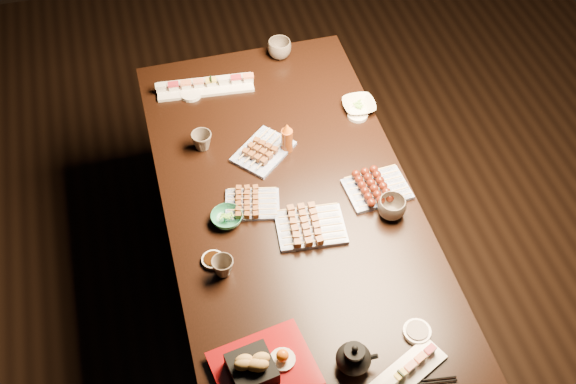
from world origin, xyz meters
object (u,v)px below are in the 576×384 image
object	(u,v)px
yakitori_plate_center	(252,201)
yakitori_plate_right	(311,224)
tempura_tray	(264,363)
teacup_far_right	(279,49)
teapot	(354,356)
yakitori_plate_left	(263,148)
edamame_bowl_green	(227,218)
condiment_bottle	(287,137)
sushi_platter_near	(400,376)
edamame_bowl_cream	(359,106)
teacup_near_left	(223,267)
teacup_mid_right	(392,208)
sushi_platter_far	(205,84)
teacup_far_left	(202,141)
dining_table	(291,264)

from	to	relation	value
yakitori_plate_center	yakitori_plate_right	xyz separation A→B (m)	(0.18, -0.16, 0.01)
tempura_tray	teacup_far_right	world-z (taller)	tempura_tray
yakitori_plate_right	teapot	xyz separation A→B (m)	(-0.02, -0.53, 0.02)
yakitori_plate_left	edamame_bowl_green	distance (m)	0.35
teacup_far_right	teapot	xyz separation A→B (m)	(-0.15, -1.47, 0.01)
condiment_bottle	sushi_platter_near	bearing A→B (deg)	-85.14
tempura_tray	condiment_bottle	xyz separation A→B (m)	(0.30, 0.88, 0.01)
sushi_platter_near	edamame_bowl_cream	world-z (taller)	sushi_platter_near
teacup_near_left	teacup_far_right	distance (m)	1.14
edamame_bowl_green	teacup_near_left	size ratio (longest dim) A/B	1.50
condiment_bottle	edamame_bowl_cream	bearing A→B (deg)	23.51
tempura_tray	condiment_bottle	size ratio (longest dim) A/B	2.17
teacup_mid_right	teapot	bearing A→B (deg)	-120.95
yakitori_plate_left	edamame_bowl_cream	size ratio (longest dim) A/B	1.69
yakitori_plate_right	condiment_bottle	size ratio (longest dim) A/B	1.73
sushi_platter_far	teacup_far_right	xyz separation A→B (m)	(0.35, 0.12, 0.02)
sushi_platter_near	teacup_mid_right	xyz separation A→B (m)	(0.19, 0.60, 0.02)
edamame_bowl_cream	tempura_tray	distance (m)	1.21
edamame_bowl_cream	teacup_mid_right	bearing A→B (deg)	-96.48
tempura_tray	sushi_platter_far	bearing A→B (deg)	78.20
teacup_near_left	yakitori_plate_center	bearing A→B (deg)	58.40
teacup_far_left	teapot	bearing A→B (deg)	-74.79
sushi_platter_far	yakitori_plate_left	bearing A→B (deg)	114.42
yakitori_plate_center	edamame_bowl_green	distance (m)	0.11
edamame_bowl_green	teacup_near_left	distance (m)	0.22
edamame_bowl_green	tempura_tray	bearing A→B (deg)	-90.63
sushi_platter_far	yakitori_plate_right	xyz separation A→B (m)	(0.22, -0.82, 0.01)
sushi_platter_far	yakitori_plate_center	size ratio (longest dim) A/B	2.05
yakitori_plate_left	teacup_far_left	xyz separation A→B (m)	(-0.22, 0.09, 0.01)
teacup_near_left	condiment_bottle	world-z (taller)	condiment_bottle
yakitori_plate_left	teacup_mid_right	world-z (taller)	teacup_mid_right
sushi_platter_far	edamame_bowl_green	world-z (taller)	sushi_platter_far
teapot	teacup_near_left	bearing A→B (deg)	140.36
sushi_platter_far	teacup_far_left	size ratio (longest dim) A/B	5.01
dining_table	sushi_platter_near	xyz separation A→B (m)	(0.14, -0.73, 0.40)
sushi_platter_far	teacup_near_left	xyz separation A→B (m)	(-0.11, -0.92, 0.01)
yakitori_plate_right	condiment_bottle	distance (m)	0.39
edamame_bowl_green	teacup_near_left	bearing A→B (deg)	-104.81
sushi_platter_near	tempura_tray	distance (m)	0.41
teacup_far_right	condiment_bottle	size ratio (longest dim) A/B	0.74
teacup_far_right	edamame_bowl_green	bearing A→B (deg)	-115.91
edamame_bowl_cream	teacup_far_left	size ratio (longest dim) A/B	1.66
teapot	dining_table	bearing A→B (deg)	105.88
edamame_bowl_cream	teacup_near_left	size ratio (longest dim) A/B	1.75
yakitori_plate_right	condiment_bottle	bearing A→B (deg)	93.25
dining_table	edamame_bowl_green	xyz separation A→B (m)	(-0.24, -0.01, 0.39)
yakitori_plate_center	teacup_far_right	distance (m)	0.84
yakitori_plate_left	teacup_far_left	size ratio (longest dim) A/B	2.79
sushi_platter_near	teacup_mid_right	distance (m)	0.63
teacup_near_left	teacup_far_left	bearing A→B (deg)	86.37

